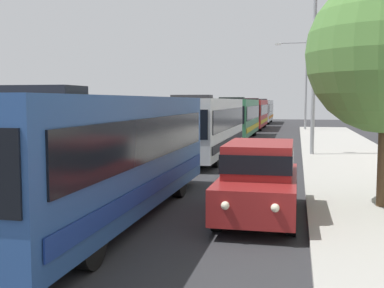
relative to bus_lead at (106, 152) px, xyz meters
The scene contains 9 objects.
bus_lead is the anchor object (origin of this frame).
bus_second_in_line 13.23m from the bus_lead, 90.00° to the left, with size 2.58×11.29×3.21m.
bus_middle 26.47m from the bus_lead, 90.00° to the left, with size 2.58×11.00×3.21m.
bus_fourth_in_line 39.53m from the bus_lead, 90.00° to the left, with size 2.58×11.10×3.21m.
bus_rear 52.72m from the bus_lead, 90.00° to the left, with size 2.58×10.53×3.21m.
white_suv 3.89m from the bus_lead, 15.32° to the left, with size 1.86×4.82×1.90m.
box_truck_oncoming 50.87m from the bus_lead, 93.72° to the left, with size 2.35×7.69×3.15m.
streetlamp_mid 16.18m from the bus_lead, 69.98° to the left, with size 5.35×0.28×8.49m.
streetlamp_far 38.00m from the bus_lead, 81.79° to the left, with size 6.07×0.28×8.66m.
Camera 1 is at (3.30, 2.18, 2.94)m, focal length 44.65 mm.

